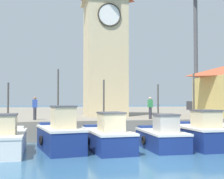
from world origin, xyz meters
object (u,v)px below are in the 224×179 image
(fishing_boat_mid_left, at_px, (60,136))
(dock_worker_along_quay, at_px, (150,107))
(fishing_boat_center, at_px, (107,137))
(fishing_boat_mid_right, at_px, (162,137))
(fishing_boat_left_inner, at_px, (6,140))
(dock_worker_near_tower, at_px, (35,108))
(fishing_boat_right_inner, at_px, (199,134))
(clock_tower, at_px, (105,39))
(port_crane_near, at_px, (196,51))

(fishing_boat_mid_left, bearing_deg, dock_worker_along_quay, 34.50)
(fishing_boat_mid_left, relative_size, fishing_boat_center, 0.92)
(fishing_boat_mid_right, bearing_deg, fishing_boat_left_inner, 177.71)
(fishing_boat_center, xyz_separation_m, dock_worker_near_tower, (-3.94, 5.71, 1.47))
(fishing_boat_right_inner, bearing_deg, fishing_boat_mid_left, 176.69)
(fishing_boat_mid_left, distance_m, clock_tower, 12.84)
(port_crane_near, bearing_deg, fishing_boat_mid_right, -121.85)
(port_crane_near, bearing_deg, fishing_boat_right_inner, -117.58)
(port_crane_near, xyz_separation_m, dock_worker_near_tower, (-21.54, -17.46, -7.34))
(fishing_boat_center, distance_m, dock_worker_near_tower, 7.09)
(fishing_boat_center, bearing_deg, fishing_boat_left_inner, 178.86)
(clock_tower, bearing_deg, fishing_boat_center, -100.87)
(fishing_boat_left_inner, height_order, port_crane_near, port_crane_near)
(fishing_boat_left_inner, distance_m, port_crane_near, 33.63)
(fishing_boat_mid_right, bearing_deg, fishing_boat_center, 175.75)
(fishing_boat_right_inner, height_order, port_crane_near, port_crane_near)
(fishing_boat_left_inner, xyz_separation_m, dock_worker_along_quay, (9.48, 4.80, 1.49))
(fishing_boat_left_inner, relative_size, fishing_boat_right_inner, 1.05)
(dock_worker_near_tower, bearing_deg, fishing_boat_center, -55.40)
(clock_tower, bearing_deg, dock_worker_along_quay, -64.69)
(fishing_boat_right_inner, distance_m, dock_worker_along_quay, 5.42)
(fishing_boat_mid_left, relative_size, dock_worker_along_quay, 2.82)
(fishing_boat_mid_left, xyz_separation_m, port_crane_near, (20.11, 22.91, 8.70))
(fishing_boat_mid_right, relative_size, dock_worker_along_quay, 2.66)
(fishing_boat_left_inner, bearing_deg, dock_worker_near_tower, 77.02)
(fishing_boat_mid_right, relative_size, clock_tower, 0.30)
(fishing_boat_mid_right, distance_m, dock_worker_near_tower, 9.31)
(fishing_boat_mid_left, xyz_separation_m, fishing_boat_center, (2.50, -0.26, -0.12))
(fishing_boat_center, distance_m, port_crane_near, 30.40)
(fishing_boat_mid_left, height_order, dock_worker_along_quay, fishing_boat_mid_left)
(dock_worker_along_quay, bearing_deg, fishing_boat_mid_left, -145.50)
(dock_worker_along_quay, bearing_deg, fishing_boat_right_inner, -77.31)
(fishing_boat_left_inner, relative_size, clock_tower, 0.34)
(fishing_boat_left_inner, height_order, fishing_boat_mid_left, fishing_boat_mid_left)
(port_crane_near, bearing_deg, dock_worker_along_quay, -126.17)
(fishing_boat_left_inner, relative_size, fishing_boat_mid_right, 1.13)
(port_crane_near, bearing_deg, fishing_boat_center, -127.24)
(fishing_boat_center, bearing_deg, dock_worker_near_tower, 124.60)
(fishing_boat_center, bearing_deg, clock_tower, 79.13)
(clock_tower, bearing_deg, fishing_boat_mid_left, -114.57)
(fishing_boat_left_inner, height_order, dock_worker_along_quay, fishing_boat_left_inner)
(fishing_boat_center, relative_size, dock_worker_near_tower, 3.08)
(fishing_boat_right_inner, bearing_deg, clock_tower, 109.17)
(fishing_boat_mid_right, relative_size, dock_worker_near_tower, 2.66)
(fishing_boat_left_inner, bearing_deg, fishing_boat_right_inner, -1.65)
(fishing_boat_right_inner, relative_size, dock_worker_near_tower, 2.87)
(dock_worker_along_quay, bearing_deg, fishing_boat_left_inner, -153.16)
(clock_tower, bearing_deg, port_crane_near, 40.22)
(clock_tower, height_order, dock_worker_along_quay, clock_tower)
(fishing_boat_left_inner, bearing_deg, fishing_boat_center, -1.14)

